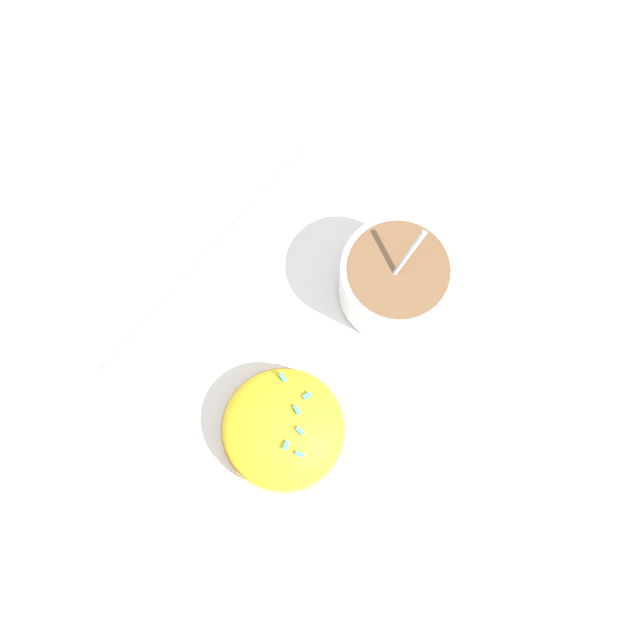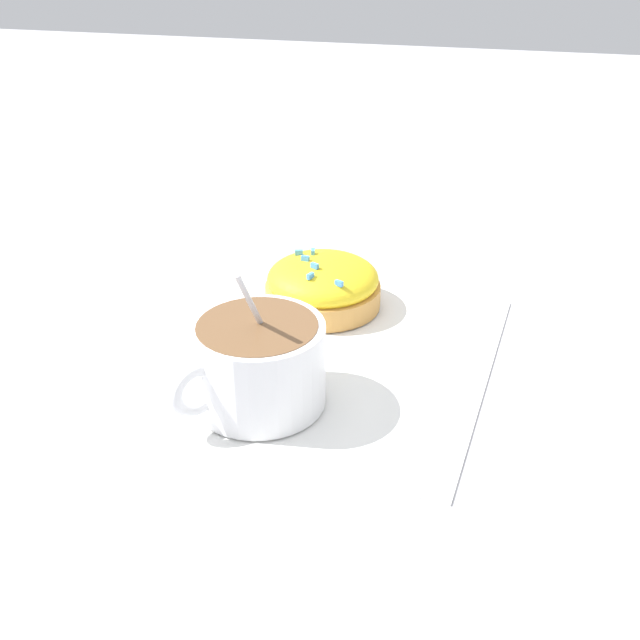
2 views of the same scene
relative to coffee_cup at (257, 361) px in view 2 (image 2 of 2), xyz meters
name	(u,v)px [view 2 (image 2 of 2)]	position (x,y,z in m)	size (l,w,h in m)	color
ground_plane	(308,351)	(-0.08, 0.01, -0.04)	(3.00, 3.00, 0.00)	#B2B2B7
paper_napkin	(308,349)	(-0.08, 0.01, -0.04)	(0.30, 0.31, 0.00)	white
coffee_cup	(257,361)	(0.00, 0.00, 0.00)	(0.11, 0.09, 0.11)	white
frosted_pastry	(323,284)	(-0.15, 0.01, -0.01)	(0.10, 0.10, 0.05)	#D19347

